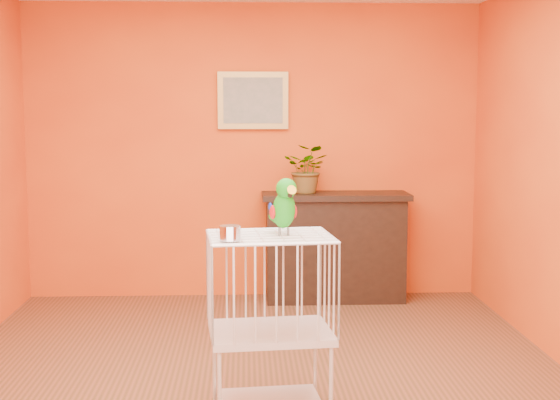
{
  "coord_description": "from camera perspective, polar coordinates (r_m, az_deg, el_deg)",
  "views": [
    {
      "loc": [
        -0.07,
        -4.68,
        1.69
      ],
      "look_at": [
        0.11,
        -0.61,
        1.2
      ],
      "focal_mm": 50.0,
      "sensor_mm": 36.0,
      "label": 1
    }
  ],
  "objects": [
    {
      "name": "ground",
      "position": [
        4.97,
        -1.65,
        -13.06
      ],
      "size": [
        4.5,
        4.5,
        0.0
      ],
      "primitive_type": "plane",
      "color": "brown",
      "rests_on": "ground"
    },
    {
      "name": "room_shell",
      "position": [
        4.68,
        -1.71,
        5.5
      ],
      "size": [
        4.5,
        4.5,
        4.5
      ],
      "color": "#EB5C16",
      "rests_on": "ground"
    },
    {
      "name": "console_cabinet",
      "position": [
        6.86,
        4.03,
        -3.42
      ],
      "size": [
        1.28,
        0.46,
        0.95
      ],
      "color": "black",
      "rests_on": "ground"
    },
    {
      "name": "potted_plant",
      "position": [
        6.73,
        2.06,
        1.88
      ],
      "size": [
        0.51,
        0.54,
        0.33
      ],
      "primitive_type": "imported",
      "rotation": [
        0.0,
        0.0,
        -0.39
      ],
      "color": "#26722D",
      "rests_on": "console_cabinet"
    },
    {
      "name": "framed_picture",
      "position": [
        6.9,
        -1.99,
        7.29
      ],
      "size": [
        0.62,
        0.04,
        0.5
      ],
      "color": "#AE853E",
      "rests_on": "room_shell"
    },
    {
      "name": "birdcage",
      "position": [
        4.28,
        -0.72,
        -9.01
      ],
      "size": [
        0.7,
        0.56,
        1.01
      ],
      "rotation": [
        0.0,
        0.0,
        0.1
      ],
      "color": "beige",
      "rests_on": "ground"
    },
    {
      "name": "feed_cup",
      "position": [
        3.99,
        -3.67,
        -2.42
      ],
      "size": [
        0.11,
        0.11,
        0.08
      ],
      "primitive_type": "cylinder",
      "color": "silver",
      "rests_on": "birdcage"
    },
    {
      "name": "parrot",
      "position": [
        4.16,
        0.29,
        -0.44
      ],
      "size": [
        0.17,
        0.28,
        0.31
      ],
      "rotation": [
        0.0,
        0.0,
        0.33
      ],
      "color": "#59544C",
      "rests_on": "birdcage"
    }
  ]
}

